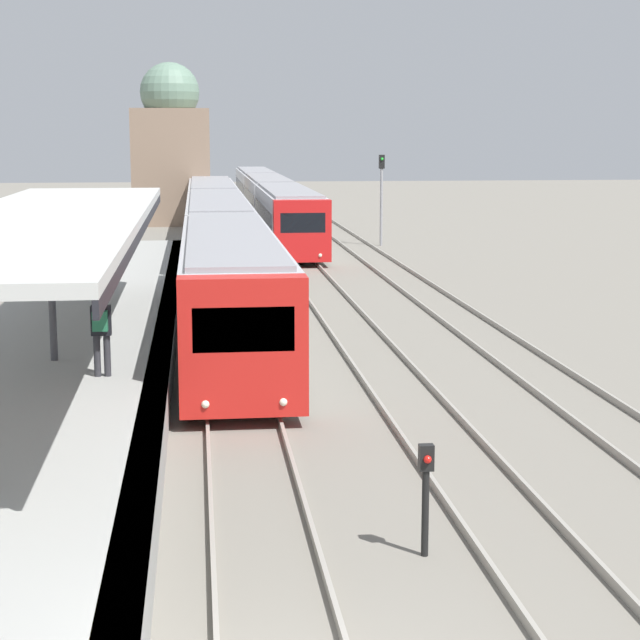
% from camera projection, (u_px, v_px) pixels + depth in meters
% --- Properties ---
extents(platform_canopy, '(4.00, 21.84, 3.17)m').
position_uv_depth(platform_canopy, '(51.00, 220.00, 22.65)').
color(platform_canopy, beige).
rests_on(platform_canopy, station_platform).
extents(person_on_platform, '(0.40, 0.40, 1.66)m').
position_uv_depth(person_on_platform, '(101.00, 329.00, 21.44)').
color(person_on_platform, '#2D2D33').
rests_on(person_on_platform, station_platform).
extents(train_near, '(2.53, 47.22, 3.11)m').
position_uv_depth(train_near, '(218.00, 232.00, 43.56)').
color(train_near, red).
rests_on(train_near, ground_plane).
extents(train_far, '(2.49, 43.52, 3.04)m').
position_uv_depth(train_far, '(269.00, 199.00, 66.72)').
color(train_far, red).
rests_on(train_far, ground_plane).
extents(signal_post_near, '(0.20, 0.22, 1.58)m').
position_uv_depth(signal_post_near, '(426.00, 487.00, 14.47)').
color(signal_post_near, black).
rests_on(signal_post_near, ground_plane).
extents(signal_mast_far, '(0.28, 0.29, 4.65)m').
position_uv_depth(signal_mast_far, '(381.00, 188.00, 54.63)').
color(signal_mast_far, gray).
rests_on(signal_mast_far, ground_plane).
extents(distant_domed_building, '(4.84, 4.84, 10.13)m').
position_uv_depth(distant_domed_building, '(171.00, 150.00, 67.74)').
color(distant_domed_building, '#89705B').
rests_on(distant_domed_building, ground_plane).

